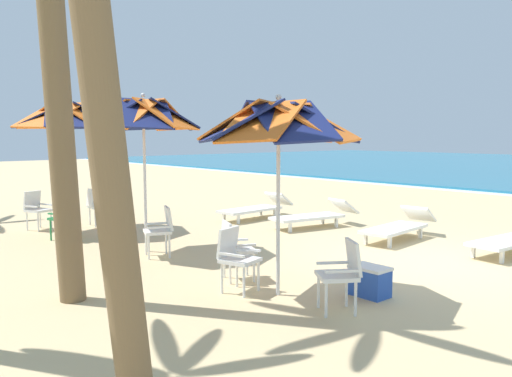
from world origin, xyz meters
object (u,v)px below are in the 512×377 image
at_px(plastic_chair_3, 161,228).
at_px(beach_umbrella_0, 279,124).
at_px(plastic_chair_6, 97,205).
at_px(sun_lounger_1, 399,226).
at_px(plastic_chair_5, 37,208).
at_px(plastic_chair_4, 66,216).
at_px(sun_lounger_2, 315,215).
at_px(cooler_box, 370,281).
at_px(beach_umbrella_2, 70,117).
at_px(plastic_chair_2, 236,255).
at_px(beach_umbrella_1, 144,117).
at_px(sun_lounger_3, 256,208).
at_px(plastic_chair_1, 343,271).
at_px(plastic_chair_0, 234,247).

bearing_deg(plastic_chair_3, beach_umbrella_0, 0.09).
bearing_deg(plastic_chair_6, sun_lounger_1, 35.04).
xyz_separation_m(beach_umbrella_0, plastic_chair_5, (-7.00, -0.76, -1.75)).
distance_m(plastic_chair_4, plastic_chair_6, 1.68).
xyz_separation_m(sun_lounger_2, cooler_box, (3.97, -3.27, -0.08)).
bearing_deg(beach_umbrella_2, plastic_chair_2, -1.44).
bearing_deg(plastic_chair_3, sun_lounger_2, 92.83).
bearing_deg(plastic_chair_4, beach_umbrella_1, 19.37).
height_order(plastic_chair_6, sun_lounger_1, plastic_chair_6).
bearing_deg(plastic_chair_3, sun_lounger_3, 117.12).
xyz_separation_m(plastic_chair_3, sun_lounger_2, (-0.21, 4.15, -0.22)).
bearing_deg(beach_umbrella_1, cooler_box, 11.80).
bearing_deg(plastic_chair_6, sun_lounger_3, 64.52).
bearing_deg(beach_umbrella_2, plastic_chair_1, 2.30).
relative_size(beach_umbrella_1, plastic_chair_4, 3.29).
xyz_separation_m(plastic_chair_4, cooler_box, (6.25, 1.59, -0.30)).
height_order(plastic_chair_2, plastic_chair_6, same).
distance_m(plastic_chair_5, sun_lounger_2, 6.24).
bearing_deg(sun_lounger_1, sun_lounger_3, -173.73).
xyz_separation_m(plastic_chair_0, plastic_chair_2, (0.44, -0.33, 0.00)).
xyz_separation_m(beach_umbrella_0, sun_lounger_1, (-1.05, 4.37, -1.96)).
bearing_deg(cooler_box, beach_umbrella_2, -171.74).
bearing_deg(beach_umbrella_1, plastic_chair_5, -168.29).
bearing_deg(sun_lounger_2, plastic_chair_2, -59.23).
relative_size(plastic_chair_3, plastic_chair_4, 1.00).
xyz_separation_m(plastic_chair_1, plastic_chair_6, (-7.59, 0.35, 0.00)).
xyz_separation_m(plastic_chair_3, plastic_chair_6, (-3.67, 0.48, 0.00)).
relative_size(plastic_chair_4, sun_lounger_3, 0.40).
bearing_deg(plastic_chair_6, beach_umbrella_1, -8.83).
height_order(beach_umbrella_2, sun_lounger_2, beach_umbrella_2).
height_order(plastic_chair_0, plastic_chair_1, same).
distance_m(plastic_chair_1, sun_lounger_1, 4.71).
height_order(plastic_chair_6, sun_lounger_3, plastic_chair_6).
bearing_deg(plastic_chair_6, plastic_chair_2, -7.36).
bearing_deg(sun_lounger_1, beach_umbrella_2, -139.48).
relative_size(beach_umbrella_1, sun_lounger_3, 1.30).
xyz_separation_m(beach_umbrella_1, plastic_chair_5, (-3.56, -0.74, -1.93)).
bearing_deg(sun_lounger_2, plastic_chair_3, -87.17).
bearing_deg(plastic_chair_2, plastic_chair_5, -176.15).
bearing_deg(beach_umbrella_2, plastic_chair_6, 110.96).
xyz_separation_m(plastic_chair_2, plastic_chair_4, (-4.93, -0.39, 0.00)).
distance_m(plastic_chair_3, sun_lounger_1, 4.77).
bearing_deg(sun_lounger_1, plastic_chair_0, -88.40).
distance_m(plastic_chair_4, plastic_chair_5, 1.59).
bearing_deg(beach_umbrella_0, sun_lounger_1, 103.49).
height_order(beach_umbrella_0, beach_umbrella_1, beach_umbrella_1).
distance_m(beach_umbrella_1, sun_lounger_3, 4.75).
height_order(plastic_chair_2, beach_umbrella_2, beach_umbrella_2).
bearing_deg(sun_lounger_3, beach_umbrella_2, -108.88).
xyz_separation_m(plastic_chair_3, sun_lounger_1, (1.89, 4.37, -0.22)).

